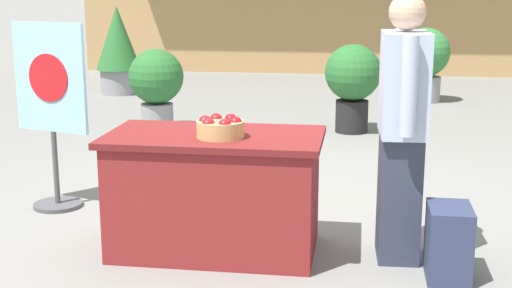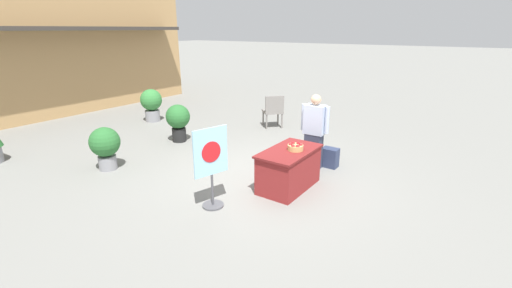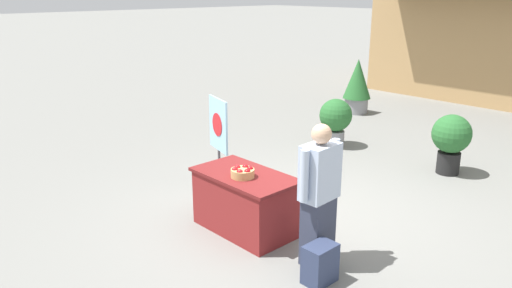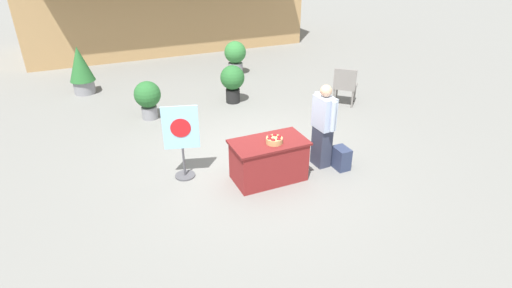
# 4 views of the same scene
# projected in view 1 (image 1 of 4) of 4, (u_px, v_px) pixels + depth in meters

# --- Properties ---
(ground_plane) EXTENTS (120.00, 120.00, 0.00)m
(ground_plane) POSITION_uv_depth(u_px,v_px,m) (258.00, 215.00, 5.15)
(ground_plane) COLOR slate
(display_table) EXTENTS (1.32, 0.74, 0.75)m
(display_table) POSITION_uv_depth(u_px,v_px,m) (215.00, 192.00, 4.41)
(display_table) COLOR maroon
(display_table) RESTS_ON ground_plane
(apple_basket) EXTENTS (0.28, 0.28, 0.13)m
(apple_basket) POSITION_uv_depth(u_px,v_px,m) (220.00, 127.00, 4.22)
(apple_basket) COLOR tan
(apple_basket) RESTS_ON display_table
(person_visitor) EXTENTS (0.28, 0.61, 1.59)m
(person_visitor) POSITION_uv_depth(u_px,v_px,m) (402.00, 128.00, 4.20)
(person_visitor) COLOR #33384C
(person_visitor) RESTS_ON ground_plane
(backpack) EXTENTS (0.24, 0.34, 0.42)m
(backpack) POSITION_uv_depth(u_px,v_px,m) (448.00, 242.00, 4.03)
(backpack) COLOR #2D3856
(backpack) RESTS_ON ground_plane
(poster_board) EXTENTS (0.60, 0.36, 1.37)m
(poster_board) POSITION_uv_depth(u_px,v_px,m) (52.00, 107.00, 5.18)
(poster_board) COLOR #4C4C51
(poster_board) RESTS_ON ground_plane
(potted_plant_near_left) EXTENTS (0.68, 0.68, 1.03)m
(potted_plant_near_left) POSITION_uv_depth(u_px,v_px,m) (425.00, 59.00, 9.91)
(potted_plant_near_left) COLOR gray
(potted_plant_near_left) RESTS_ON ground_plane
(potted_plant_near_right) EXTENTS (0.62, 0.62, 0.92)m
(potted_plant_near_right) POSITION_uv_depth(u_px,v_px,m) (156.00, 82.00, 8.03)
(potted_plant_near_right) COLOR gray
(potted_plant_near_right) RESTS_ON ground_plane
(potted_plant_far_left) EXTENTS (0.66, 0.66, 1.30)m
(potted_plant_far_left) POSITION_uv_depth(u_px,v_px,m) (118.00, 47.00, 10.59)
(potted_plant_far_left) COLOR gray
(potted_plant_far_left) RESTS_ON ground_plane
(potted_plant_far_right) EXTENTS (0.62, 0.62, 0.98)m
(potted_plant_far_right) POSITION_uv_depth(u_px,v_px,m) (353.00, 80.00, 7.88)
(potted_plant_far_right) COLOR black
(potted_plant_far_right) RESTS_ON ground_plane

